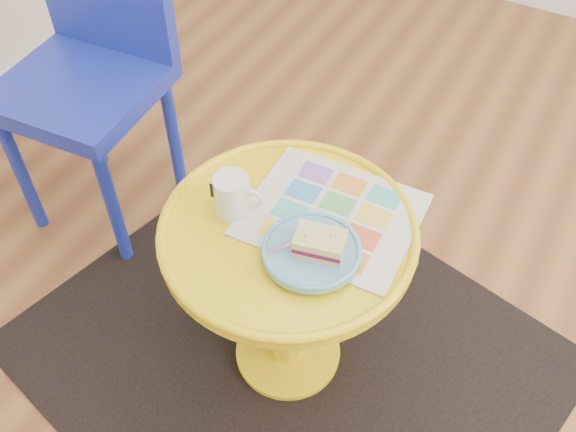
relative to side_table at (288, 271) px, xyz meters
The scene contains 10 objects.
floor 0.65m from the side_table, 14.98° to the left, with size 4.00×4.00×0.00m, color brown.
room_walls 1.27m from the side_table, 112.96° to the left, with size 4.00×4.00×4.00m.
rug 0.37m from the side_table, 26.57° to the right, with size 1.30×1.10×0.01m, color black.
side_table is the anchor object (origin of this frame).
chair 0.84m from the side_table, 160.23° to the left, with size 0.44×0.44×0.92m.
newspaper 0.18m from the side_table, 50.49° to the left, with size 0.36×0.30×0.01m, color silver.
mug 0.24m from the side_table, behind, with size 0.11×0.08×0.10m.
plate 0.19m from the side_table, 30.14° to the right, with size 0.20×0.20×0.02m.
cake_slice 0.22m from the side_table, 23.54° to the right, with size 0.11×0.09×0.04m.
fork 0.19m from the side_table, 43.80° to the right, with size 0.09×0.13×0.00m.
Camera 1 is at (-0.09, -0.91, 1.55)m, focal length 40.00 mm.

